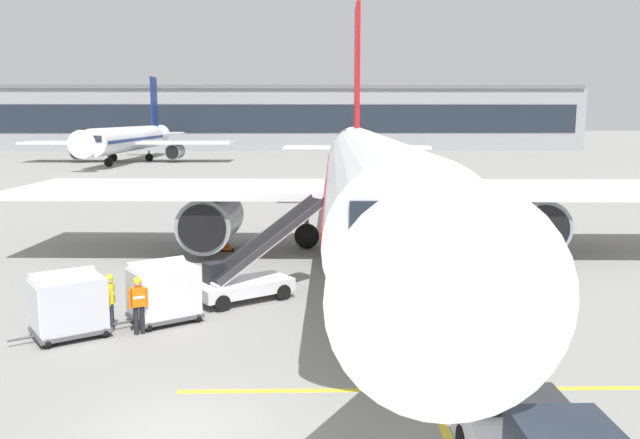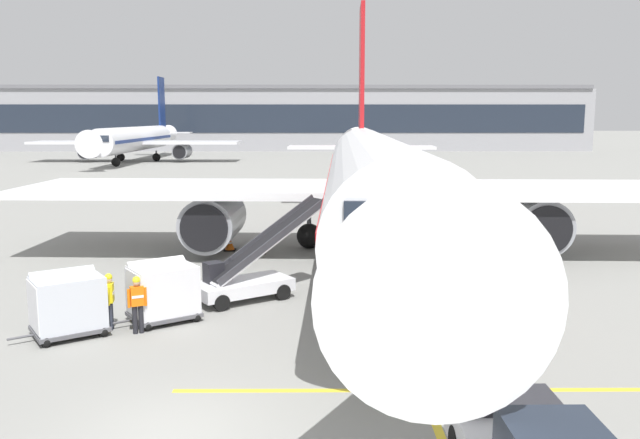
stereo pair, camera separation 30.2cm
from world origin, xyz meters
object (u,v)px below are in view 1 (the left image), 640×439
(ground_crew_by_carts, at_px, (110,298))
(distant_airplane, at_px, (129,139))
(belt_loader, at_px, (248,274))
(safety_cone_engine_keepout, at_px, (227,244))
(parked_airplane, at_px, (370,178))
(safety_cone_wingtip, at_px, (257,246))
(ground_crew_by_loader, at_px, (138,302))
(baggage_cart_second, at_px, (68,303))
(baggage_cart_lead, at_px, (163,290))

(ground_crew_by_carts, distance_m, distant_airplane, 78.46)
(belt_loader, xyz_separation_m, safety_cone_engine_keepout, (-1.77, 8.53, -0.62))
(parked_airplane, xyz_separation_m, ground_crew_by_carts, (-8.89, -11.33, -2.54))
(ground_crew_by_carts, height_order, safety_cone_wingtip, ground_crew_by_carts)
(parked_airplane, height_order, ground_crew_by_carts, parked_airplane)
(ground_crew_by_loader, height_order, safety_cone_engine_keepout, ground_crew_by_loader)
(baggage_cart_second, relative_size, distant_airplane, 0.07)
(ground_crew_by_carts, bearing_deg, ground_crew_by_loader, -21.57)
(safety_cone_wingtip, relative_size, distant_airplane, 0.02)
(baggage_cart_lead, relative_size, ground_crew_by_carts, 1.55)
(belt_loader, relative_size, safety_cone_engine_keepout, 7.51)
(baggage_cart_lead, bearing_deg, ground_crew_by_loader, -110.06)
(belt_loader, bearing_deg, safety_cone_engine_keepout, 101.74)
(belt_loader, bearing_deg, ground_crew_by_loader, -128.41)
(baggage_cart_lead, xyz_separation_m, safety_cone_engine_keepout, (0.68, 10.95, -0.68))
(ground_crew_by_carts, xyz_separation_m, distant_airplane, (-19.82, 75.88, 2.23))
(baggage_cart_lead, bearing_deg, parked_airplane, 54.37)
(belt_loader, xyz_separation_m, distant_airplane, (-23.67, 72.58, 2.29))
(ground_crew_by_carts, relative_size, distant_airplane, 0.04)
(baggage_cart_lead, bearing_deg, belt_loader, 44.63)
(baggage_cart_second, distance_m, ground_crew_by_loader, 2.02)
(baggage_cart_lead, relative_size, safety_cone_wingtip, 3.66)
(baggage_cart_second, distance_m, distant_airplane, 78.69)
(baggage_cart_second, distance_m, ground_crew_by_carts, 1.20)
(ground_crew_by_carts, height_order, distant_airplane, distant_airplane)
(baggage_cart_lead, bearing_deg, safety_cone_wingtip, 78.13)
(baggage_cart_second, xyz_separation_m, distant_airplane, (-18.74, 76.40, 2.22))
(ground_crew_by_carts, bearing_deg, belt_loader, 40.60)
(baggage_cart_second, height_order, safety_cone_engine_keepout, baggage_cart_second)
(belt_loader, xyz_separation_m, baggage_cart_second, (-4.92, -3.81, 0.07))
(belt_loader, height_order, safety_cone_wingtip, belt_loader)
(parked_airplane, bearing_deg, baggage_cart_lead, -125.63)
(belt_loader, height_order, distant_airplane, distant_airplane)
(ground_crew_by_loader, bearing_deg, baggage_cart_second, -175.86)
(ground_crew_by_loader, distance_m, distant_airplane, 79.06)
(belt_loader, relative_size, ground_crew_by_carts, 2.81)
(parked_airplane, xyz_separation_m, safety_cone_engine_keepout, (-6.81, 0.50, -3.22))
(belt_loader, xyz_separation_m, ground_crew_by_carts, (-3.85, -3.30, 0.07))
(ground_crew_by_carts, xyz_separation_m, safety_cone_wingtip, (3.56, 11.16, -0.64))
(baggage_cart_lead, xyz_separation_m, safety_cone_wingtip, (2.16, 10.28, -0.64))
(safety_cone_wingtip, bearing_deg, baggage_cart_lead, -101.87)
(distant_airplane, bearing_deg, baggage_cart_second, -76.22)
(belt_loader, relative_size, ground_crew_by_loader, 2.81)
(parked_airplane, relative_size, ground_crew_by_loader, 24.72)
(ground_crew_by_carts, bearing_deg, baggage_cart_lead, 32.15)
(distant_airplane, bearing_deg, safety_cone_wingtip, -70.14)
(baggage_cart_lead, xyz_separation_m, ground_crew_by_carts, (-1.39, -0.88, -0.00))
(belt_loader, distance_m, ground_crew_by_loader, 4.68)
(ground_crew_by_carts, bearing_deg, baggage_cart_second, -154.39)
(baggage_cart_second, relative_size, safety_cone_wingtip, 3.66)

